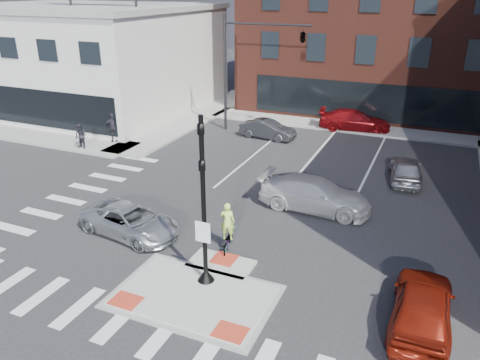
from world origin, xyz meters
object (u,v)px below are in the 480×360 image
at_px(red_sedan, 422,306).
at_px(bg_car_red, 355,120).
at_px(cyclist, 228,234).
at_px(pedestrian_a, 81,136).
at_px(bg_car_dark, 268,129).
at_px(white_pickup, 315,194).
at_px(bg_car_silver, 406,169).
at_px(pedestrian_b, 113,127).
at_px(silver_suv, 131,221).

distance_m(red_sedan, bg_car_red, 21.34).
bearing_deg(cyclist, pedestrian_a, -42.40).
bearing_deg(bg_car_dark, cyclist, -160.64).
bearing_deg(white_pickup, pedestrian_a, 82.65).
xyz_separation_m(white_pickup, pedestrian_a, (-15.76, 2.29, 0.21)).
xyz_separation_m(red_sedan, bg_car_red, (-5.93, 20.50, -0.02)).
relative_size(bg_car_dark, pedestrian_a, 2.35).
bearing_deg(bg_car_silver, pedestrian_b, -3.91).
distance_m(white_pickup, bg_car_silver, 6.38).
xyz_separation_m(white_pickup, bg_car_red, (-0.78, 13.79, -0.03)).
xyz_separation_m(red_sedan, white_pickup, (-5.15, 6.71, 0.01)).
xyz_separation_m(pedestrian_a, pedestrian_b, (1.00, 2.00, 0.15)).
distance_m(bg_car_red, cyclist, 18.75).
distance_m(bg_car_silver, pedestrian_b, 18.36).
bearing_deg(pedestrian_a, cyclist, -22.06).
bearing_deg(bg_car_red, red_sedan, -171.55).
xyz_separation_m(bg_car_dark, pedestrian_a, (-9.90, -7.17, 0.33)).
bearing_deg(pedestrian_a, red_sedan, -17.37).
distance_m(silver_suv, cyclist, 4.26).
height_order(white_pickup, bg_car_red, white_pickup).
height_order(red_sedan, bg_car_red, red_sedan).
height_order(bg_car_dark, cyclist, cyclist).
xyz_separation_m(bg_car_dark, bg_car_silver, (9.43, -4.17, 0.05)).
relative_size(bg_car_dark, cyclist, 1.88).
distance_m(silver_suv, pedestrian_b, 12.82).
relative_size(cyclist, pedestrian_a, 1.25).
xyz_separation_m(silver_suv, pedestrian_b, (-8.33, 9.73, 0.49)).
height_order(cyclist, pedestrian_b, pedestrian_b).
bearing_deg(red_sedan, cyclist, -14.19).
relative_size(silver_suv, pedestrian_b, 2.34).
height_order(white_pickup, bg_car_dark, white_pickup).
xyz_separation_m(white_pickup, cyclist, (-2.20, -4.91, -0.07)).
bearing_deg(white_pickup, pedestrian_b, 74.71).
bearing_deg(bg_car_silver, white_pickup, 48.99).
xyz_separation_m(white_pickup, bg_car_silver, (3.56, 5.29, -0.08)).
bearing_deg(red_sedan, bg_car_red, -74.32).
height_order(bg_car_silver, pedestrian_a, pedestrian_a).
bearing_deg(pedestrian_a, white_pickup, -2.35).
bearing_deg(cyclist, silver_suv, -7.35).
relative_size(red_sedan, bg_car_red, 0.87).
bearing_deg(cyclist, pedestrian_b, -50.66).
bearing_deg(pedestrian_b, white_pickup, -42.15).
bearing_deg(pedestrian_b, bg_car_silver, -22.84).
distance_m(white_pickup, bg_car_dark, 11.13).
relative_size(bg_car_dark, bg_car_silver, 0.96).
height_order(silver_suv, white_pickup, white_pickup).
height_order(bg_car_red, pedestrian_a, pedestrian_a).
height_order(red_sedan, cyclist, cyclist).
bearing_deg(bg_car_red, silver_suv, 155.92).
xyz_separation_m(red_sedan, bg_car_dark, (-11.02, 16.17, -0.12)).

